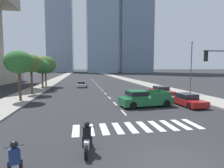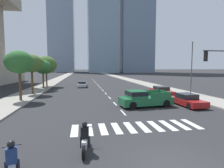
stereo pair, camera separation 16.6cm
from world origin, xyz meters
name	(u,v)px [view 1 (the left image)]	position (x,y,z in m)	size (l,w,h in m)	color
ground_plane	(175,166)	(0.00, 0.00, 0.00)	(800.00, 800.00, 0.00)	#28282B
sidewalk_east	(153,86)	(11.48, 30.00, 0.07)	(4.00, 260.00, 0.15)	gray
sidewalk_west	(40,88)	(-11.48, 30.00, 0.07)	(4.00, 260.00, 0.15)	gray
crosswalk_near	(137,127)	(0.00, 4.91, 0.00)	(8.55, 2.28, 0.01)	silver
lane_divider_center	(98,86)	(0.00, 32.91, 0.00)	(0.14, 50.00, 0.01)	silver
motorcycle_lead	(15,165)	(-6.00, 0.04, 0.58)	(0.98, 2.09, 1.49)	black
motorcycle_trailing	(87,140)	(-3.45, 1.85, 0.58)	(0.70, 2.06, 1.49)	black
pickup_truck	(143,99)	(2.58, 11.00, 0.81)	(5.53, 2.70, 1.67)	#1E6038
sedan_silver_0	(82,84)	(-3.50, 31.07, 0.55)	(1.96, 4.69, 1.17)	#B7BABF
sedan_red_1	(187,100)	(7.24, 10.59, 0.58)	(1.98, 4.33, 1.27)	maroon
sedan_red_2	(161,92)	(7.41, 17.15, 0.62)	(1.89, 4.68, 1.34)	maroon
street_lamp_east	(191,64)	(11.78, 17.07, 4.51)	(0.50, 0.24, 7.53)	#3F3F42
street_tree_nearest	(19,62)	(-10.68, 16.03, 4.56)	(3.14, 3.14, 5.77)	#4C3823
street_tree_second	(31,64)	(-10.68, 21.28, 4.53)	(3.05, 3.05, 5.70)	#4C3823
street_tree_third	(42,67)	(-10.68, 28.86, 4.08)	(3.01, 3.01, 5.23)	#4C3823
street_tree_fourth	(45,65)	(-10.68, 32.11, 4.49)	(4.18, 4.18, 6.13)	#4C3823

